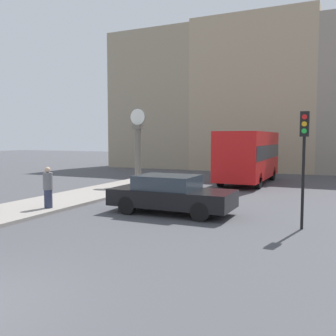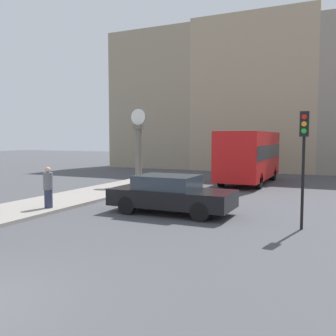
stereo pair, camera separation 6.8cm
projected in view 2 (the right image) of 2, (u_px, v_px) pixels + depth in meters
The scene contains 7 objects.
sidewalk_corner at pixel (56, 202), 16.07m from camera, with size 2.98×21.08×0.12m, color gray.
building_row at pixel (267, 97), 31.76m from camera, with size 29.02×5.00×12.86m.
sedan_car at pixel (171, 194), 13.89m from camera, with size 4.59×1.89×1.42m.
bus_distant at pixel (249, 154), 23.05m from camera, with size 2.45×7.51×3.17m.
traffic_light_far at pixel (304, 145), 11.30m from camera, with size 0.26×0.24×3.61m.
street_clock at pixel (138, 148), 21.45m from camera, with size 1.00×0.49×4.38m.
pedestrian_grey_jacket at pixel (48, 188), 14.35m from camera, with size 0.36×0.36×1.58m.
Camera 2 is at (5.79, -3.83, 2.82)m, focal length 40.00 mm.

